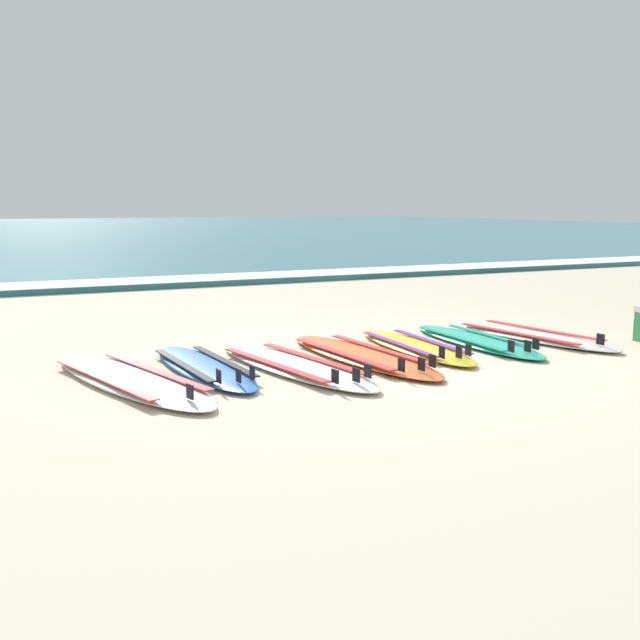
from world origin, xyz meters
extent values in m
plane|color=beige|center=(0.00, 0.00, 0.00)|extent=(80.00, 80.00, 0.00)
cube|color=teal|center=(0.00, 36.75, 0.05)|extent=(80.00, 60.00, 0.10)
cube|color=white|center=(0.00, 7.37, 0.06)|extent=(80.00, 1.23, 0.11)
ellipsoid|color=white|center=(-2.37, 0.11, 0.04)|extent=(1.23, 2.61, 0.07)
cube|color=#D13838|center=(-2.59, 0.06, 0.08)|extent=(0.52, 1.74, 0.01)
cube|color=#D13838|center=(-2.15, 0.17, 0.08)|extent=(0.52, 1.74, 0.01)
cube|color=black|center=(-2.13, -0.84, 0.12)|extent=(0.03, 0.09, 0.11)
ellipsoid|color=#3875CC|center=(-1.68, 0.30, 0.04)|extent=(0.63, 2.11, 0.07)
cube|color=black|center=(-1.87, 0.29, 0.08)|extent=(0.15, 1.46, 0.01)
cube|color=black|center=(-1.50, 0.31, 0.08)|extent=(0.15, 1.46, 0.01)
cube|color=black|center=(-1.64, -0.51, 0.12)|extent=(0.02, 0.09, 0.11)
cube|color=black|center=(-1.79, -0.46, 0.12)|extent=(0.02, 0.09, 0.11)
cube|color=black|center=(-1.50, -0.45, 0.12)|extent=(0.02, 0.09, 0.11)
ellipsoid|color=silver|center=(-0.94, 0.01, 0.04)|extent=(0.96, 2.43, 0.07)
cube|color=#D13838|center=(-1.15, -0.02, 0.08)|extent=(0.34, 1.65, 0.01)
cube|color=#D13838|center=(-0.73, 0.05, 0.08)|extent=(0.34, 1.65, 0.01)
cube|color=black|center=(-0.80, -0.90, 0.12)|extent=(0.03, 0.09, 0.11)
cube|color=black|center=(-0.97, -0.87, 0.12)|extent=(0.03, 0.09, 0.11)
cube|color=black|center=(-0.64, -0.82, 0.12)|extent=(0.03, 0.09, 0.11)
ellipsoid|color=orange|center=(-0.18, 0.14, 0.04)|extent=(0.77, 2.43, 0.07)
cube|color=#D13838|center=(-0.39, 0.13, 0.08)|extent=(0.21, 1.67, 0.01)
cube|color=#D13838|center=(0.04, 0.16, 0.08)|extent=(0.21, 1.67, 0.01)
cube|color=black|center=(-0.11, -0.79, 0.12)|extent=(0.02, 0.09, 0.11)
cube|color=black|center=(-0.28, -0.74, 0.12)|extent=(0.02, 0.09, 0.11)
cube|color=black|center=(0.05, -0.71, 0.12)|extent=(0.02, 0.09, 0.11)
ellipsoid|color=yellow|center=(0.53, 0.31, 0.04)|extent=(0.62, 2.09, 0.07)
cube|color=purple|center=(0.34, 0.32, 0.08)|extent=(0.14, 1.45, 0.01)
cube|color=purple|center=(0.71, 0.30, 0.08)|extent=(0.14, 1.45, 0.01)
cube|color=black|center=(0.48, -0.50, 0.12)|extent=(0.02, 0.09, 0.11)
cube|color=black|center=(0.35, -0.43, 0.12)|extent=(0.02, 0.09, 0.11)
cube|color=black|center=(0.63, -0.45, 0.12)|extent=(0.02, 0.09, 0.11)
ellipsoid|color=#2DB793|center=(1.28, 0.29, 0.04)|extent=(0.60, 2.15, 0.07)
cube|color=teal|center=(1.09, 0.30, 0.08)|extent=(0.12, 1.50, 0.01)
cube|color=teal|center=(1.47, 0.29, 0.08)|extent=(0.12, 1.50, 0.01)
cube|color=black|center=(1.25, -0.54, 0.12)|extent=(0.01, 0.09, 0.11)
cube|color=black|center=(1.11, -0.47, 0.12)|extent=(0.01, 0.09, 0.11)
cube|color=black|center=(1.40, -0.48, 0.12)|extent=(0.01, 0.09, 0.11)
ellipsoid|color=silver|center=(2.02, 0.30, 0.04)|extent=(0.91, 2.34, 0.07)
cube|color=#D13838|center=(1.82, 0.27, 0.08)|extent=(0.32, 1.59, 0.01)
cube|color=#D13838|center=(2.22, 0.34, 0.08)|extent=(0.32, 1.59, 0.01)
cube|color=black|center=(2.15, -0.57, 0.12)|extent=(0.03, 0.09, 0.11)
camera|label=1|loc=(-3.54, -5.96, 1.47)|focal=41.80mm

